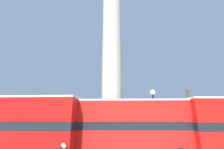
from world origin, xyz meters
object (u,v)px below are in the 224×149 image
Objects in this scene: bus_c at (122,125)px; street_lamp at (154,113)px; equestrian_statue at (192,126)px; bus_a at (3,125)px; monument_column at (112,71)px.

bus_c is 2.04× the size of street_lamp.
bus_a is at bearing -127.06° from equestrian_statue.
street_lamp is (3.77, -1.52, -4.39)m from monument_column.
monument_column is 2.16× the size of bus_a.
bus_a reaches higher than bus_c.
bus_a is 1.71× the size of equestrian_statue.
equestrian_statue is 1.17× the size of street_lamp.
bus_c is at bearing -72.60° from monument_column.
street_lamp is at bearing 14.29° from bus_a.
street_lamp is (2.84, 1.47, 0.91)m from bus_c.
bus_a is at bearing -171.93° from bus_c.
bus_c is (8.53, 1.33, -0.06)m from bus_a.
monument_column is at bearing -130.95° from equestrian_statue.
equestrian_statue is at bearing 21.40° from monument_column.
bus_c is at bearing -152.59° from street_lamp.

